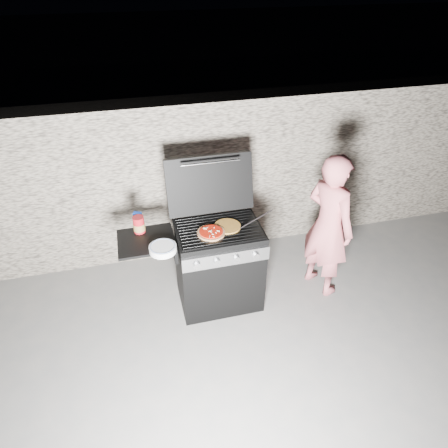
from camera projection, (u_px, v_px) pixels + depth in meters
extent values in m
plane|color=#5B5B5B|center=(219.00, 299.00, 4.20)|extent=(50.00, 50.00, 0.00)
cube|color=tan|center=(197.00, 178.00, 4.54)|extent=(8.00, 0.35, 1.80)
cylinder|color=gold|center=(227.00, 226.00, 3.70)|extent=(0.33, 0.33, 0.01)
cylinder|color=maroon|center=(139.00, 224.00, 3.61)|extent=(0.13, 0.13, 0.16)
cube|color=#1141BD|center=(138.00, 220.00, 3.68)|extent=(0.08, 0.07, 0.16)
cylinder|color=white|center=(163.00, 249.00, 3.41)|extent=(0.30, 0.30, 0.05)
imported|color=#C66169|center=(328.00, 226.00, 3.96)|extent=(0.55, 0.66, 1.55)
cylinder|color=black|center=(257.00, 219.00, 3.74)|extent=(0.36, 0.14, 0.08)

